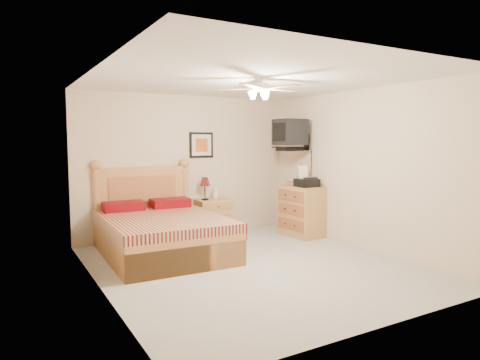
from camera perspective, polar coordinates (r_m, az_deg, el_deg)
name	(u,v)px	position (r m, az deg, el deg)	size (l,w,h in m)	color
floor	(252,265)	(5.96, 1.66, -11.31)	(4.50, 4.50, 0.00)	#A09A91
ceiling	(253,80)	(5.77, 1.73, 13.25)	(4.00, 4.50, 0.04)	white
wall_back	(187,166)	(7.73, -7.05, 1.90)	(4.00, 0.04, 2.50)	beige
wall_front	(385,192)	(4.00, 18.81, -1.49)	(4.00, 0.04, 2.50)	beige
wall_left	(99,181)	(4.99, -18.30, -0.18)	(0.04, 4.50, 2.50)	beige
wall_right	(361,169)	(6.98, 15.84, 1.38)	(0.04, 4.50, 2.50)	beige
bed	(163,209)	(6.43, -10.28, -3.79)	(1.64, 2.15, 1.39)	#AD7438
nightstand	(213,217)	(7.78, -3.59, -4.94)	(0.59, 0.44, 0.64)	#AA6A39
table_lamp	(205,189)	(7.65, -4.70, -1.15)	(0.22, 0.22, 0.41)	#541410
lotion_bottle	(215,192)	(7.78, -3.32, -1.58)	(0.10, 0.10, 0.26)	white
framed_picture	(201,145)	(7.81, -5.19, 4.67)	(0.46, 0.04, 0.46)	black
dresser	(302,211)	(7.73, 8.28, -4.10)	(0.53, 0.76, 0.90)	#A2783C
fax_machine	(307,176)	(7.54, 8.90, 0.50)	(0.35, 0.37, 0.37)	black
magazine_lower	(292,184)	(7.91, 6.90, -0.51)	(0.18, 0.25, 0.02)	#B8A792
magazine_upper	(291,183)	(7.94, 6.88, -0.34)	(0.18, 0.24, 0.02)	gray
wall_tv	(297,134)	(7.81, 7.57, 6.04)	(0.56, 0.46, 0.58)	black
ceiling_fan	(261,89)	(5.58, 2.83, 12.06)	(1.14, 1.14, 0.28)	silver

